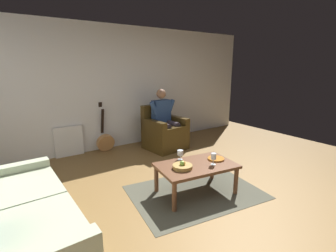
% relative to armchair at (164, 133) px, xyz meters
% --- Properties ---
extents(ground_plane, '(7.22, 7.22, 0.00)m').
position_rel_armchair_xyz_m(ground_plane, '(0.43, 2.13, -0.34)').
color(ground_plane, brown).
extents(wall_back, '(6.42, 0.06, 2.55)m').
position_rel_armchair_xyz_m(wall_back, '(0.43, -0.73, 0.94)').
color(wall_back, silver).
rests_on(wall_back, ground).
extents(rug, '(1.91, 1.47, 0.01)m').
position_rel_armchair_xyz_m(rug, '(0.69, 1.85, -0.33)').
color(rug, '#4C4C3D').
rests_on(rug, ground).
extents(armchair, '(0.82, 0.80, 0.92)m').
position_rel_armchair_xyz_m(armchair, '(0.00, 0.00, 0.00)').
color(armchair, '#413012').
rests_on(armchair, ground).
extents(person_seated, '(0.66, 0.59, 1.26)m').
position_rel_armchair_xyz_m(person_seated, '(-0.00, 0.01, 0.35)').
color(person_seated, navy).
rests_on(person_seated, ground).
extents(couch, '(0.99, 1.88, 0.88)m').
position_rel_armchair_xyz_m(couch, '(2.85, 1.84, -0.03)').
color(couch, '#ADB699').
rests_on(couch, ground).
extents(coffee_table, '(1.14, 0.78, 0.42)m').
position_rel_armchair_xyz_m(coffee_table, '(0.69, 1.85, 0.03)').
color(coffee_table, brown).
rests_on(coffee_table, ground).
extents(guitar, '(0.36, 0.31, 1.01)m').
position_rel_armchair_xyz_m(guitar, '(1.11, -0.53, -0.11)').
color(guitar, '#B57D48').
rests_on(guitar, ground).
extents(radiator, '(0.53, 0.06, 0.59)m').
position_rel_armchair_xyz_m(radiator, '(1.80, -0.66, -0.04)').
color(radiator, white).
rests_on(radiator, ground).
extents(wine_glass_near, '(0.08, 0.08, 0.14)m').
position_rel_armchair_xyz_m(wine_glass_near, '(0.77, 1.59, 0.18)').
color(wine_glass_near, silver).
rests_on(wine_glass_near, coffee_table).
extents(wine_glass_far, '(0.07, 0.07, 0.16)m').
position_rel_armchair_xyz_m(wine_glass_far, '(0.51, 1.99, 0.20)').
color(wine_glass_far, silver).
rests_on(wine_glass_far, coffee_table).
extents(fruit_bowl, '(0.26, 0.26, 0.11)m').
position_rel_armchair_xyz_m(fruit_bowl, '(0.93, 1.85, 0.12)').
color(fruit_bowl, olive).
rests_on(fruit_bowl, coffee_table).
extents(decorative_dish, '(0.24, 0.24, 0.02)m').
position_rel_armchair_xyz_m(decorative_dish, '(0.34, 1.87, 0.10)').
color(decorative_dish, '#BA6D22').
rests_on(decorative_dish, coffee_table).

